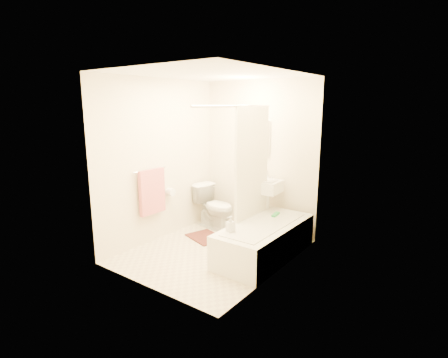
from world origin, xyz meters
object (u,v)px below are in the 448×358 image
Objects in this scene: sink at (264,206)px; soap_bottle at (231,224)px; bath_mat at (206,237)px; toilet at (215,207)px; bathtub at (265,240)px.

soap_bottle is (0.19, -1.16, 0.07)m from sink.
sink is 1.02m from bath_mat.
sink reaches higher than soap_bottle.
bath_mat is at bearing -151.30° from toilet.
bathtub reaches higher than bath_mat.
bathtub is at bearing -62.90° from sink.
bath_mat is (-0.67, -0.61, -0.48)m from sink.
soap_bottle is at bearing -32.48° from bath_mat.
sink is (0.84, 0.15, 0.13)m from toilet.
soap_bottle is (-0.21, -0.51, 0.33)m from bathtub.
toilet is 0.86m from sink.
soap_bottle is at bearing -126.06° from toilet.
bathtub is 2.85× the size of bath_mat.
soap_bottle is at bearing -112.53° from bathtub.
soap_bottle reaches higher than bathtub.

